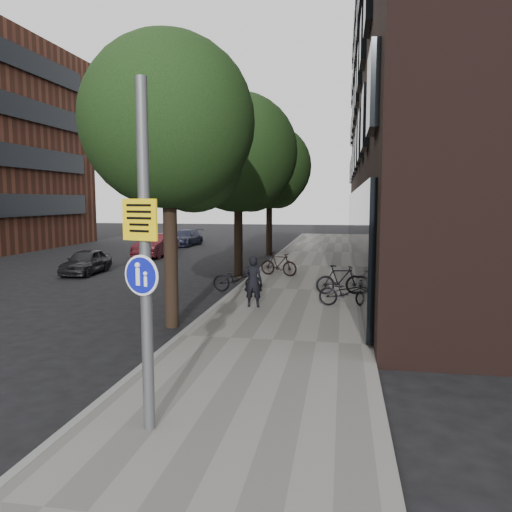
% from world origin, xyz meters
% --- Properties ---
extents(ground, '(120.00, 120.00, 0.00)m').
position_xyz_m(ground, '(0.00, 0.00, 0.00)').
color(ground, black).
rests_on(ground, ground).
extents(sidewalk, '(4.50, 60.00, 0.12)m').
position_xyz_m(sidewalk, '(0.25, 10.00, 0.06)').
color(sidewalk, slate).
rests_on(sidewalk, ground).
extents(curb_edge, '(0.15, 60.00, 0.13)m').
position_xyz_m(curb_edge, '(-2.00, 10.00, 0.07)').
color(curb_edge, slate).
rests_on(curb_edge, ground).
extents(building_right_dark_brick, '(12.00, 40.00, 18.00)m').
position_xyz_m(building_right_dark_brick, '(8.50, 22.00, 9.00)').
color(building_right_dark_brick, black).
rests_on(building_right_dark_brick, ground).
extents(street_tree_near, '(4.40, 4.40, 7.50)m').
position_xyz_m(street_tree_near, '(-2.53, 4.64, 5.11)').
color(street_tree_near, black).
rests_on(street_tree_near, ground).
extents(street_tree_mid, '(5.00, 5.00, 7.80)m').
position_xyz_m(street_tree_mid, '(-2.53, 13.14, 5.11)').
color(street_tree_mid, black).
rests_on(street_tree_mid, ground).
extents(street_tree_far, '(5.00, 5.00, 7.80)m').
position_xyz_m(street_tree_far, '(-2.53, 22.14, 5.11)').
color(street_tree_far, black).
rests_on(street_tree_far, ground).
extents(signpost, '(0.54, 0.19, 4.82)m').
position_xyz_m(signpost, '(-0.85, -1.41, 2.55)').
color(signpost, '#595B5E').
rests_on(signpost, sidewalk).
extents(pedestrian, '(0.56, 0.37, 1.54)m').
position_xyz_m(pedestrian, '(-0.84, 6.78, 0.89)').
color(pedestrian, black).
rests_on(pedestrian, sidewalk).
extents(parked_bike_facade_near, '(1.76, 0.89, 0.88)m').
position_xyz_m(parked_bike_facade_near, '(1.94, 7.24, 0.56)').
color(parked_bike_facade_near, black).
rests_on(parked_bike_facade_near, sidewalk).
extents(parked_bike_facade_far, '(1.73, 0.83, 1.00)m').
position_xyz_m(parked_bike_facade_far, '(1.74, 9.27, 0.62)').
color(parked_bike_facade_far, black).
rests_on(parked_bike_facade_far, sidewalk).
extents(parked_bike_curb_near, '(1.81, 0.73, 0.93)m').
position_xyz_m(parked_bike_curb_near, '(-1.80, 9.04, 0.58)').
color(parked_bike_curb_near, black).
rests_on(parked_bike_curb_near, sidewalk).
extents(parked_bike_curb_far, '(1.73, 0.94, 1.00)m').
position_xyz_m(parked_bike_curb_far, '(-0.87, 13.08, 0.62)').
color(parked_bike_curb_far, black).
rests_on(parked_bike_curb_far, sidewalk).
extents(parked_car_near, '(1.53, 3.37, 1.12)m').
position_xyz_m(parked_car_near, '(-9.59, 12.86, 0.56)').
color(parked_car_near, black).
rests_on(parked_car_near, ground).
extents(parked_car_mid, '(1.49, 4.08, 1.34)m').
position_xyz_m(parked_car_mid, '(-9.04, 19.96, 0.67)').
color(parked_car_mid, '#52171F').
rests_on(parked_car_mid, ground).
extents(parked_car_far, '(1.90, 4.12, 1.17)m').
position_xyz_m(parked_car_far, '(-9.52, 27.09, 0.58)').
color(parked_car_far, '#1C1F33').
rests_on(parked_car_far, ground).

